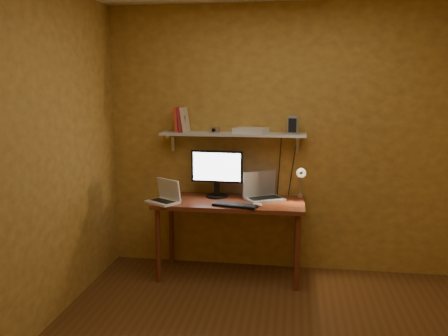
% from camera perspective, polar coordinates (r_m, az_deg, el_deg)
% --- Properties ---
extents(room, '(3.44, 3.24, 2.64)m').
position_cam_1_polar(room, '(3.09, 5.73, -0.02)').
color(room, brown).
rests_on(room, ground).
extents(desk, '(1.40, 0.60, 0.75)m').
position_cam_1_polar(desk, '(4.51, 0.71, -5.01)').
color(desk, maroon).
rests_on(desk, ground).
extents(wall_shelf, '(1.40, 0.25, 0.21)m').
position_cam_1_polar(wall_shelf, '(4.57, 1.06, 4.05)').
color(wall_shelf, silver).
rests_on(wall_shelf, room).
extents(monitor, '(0.51, 0.22, 0.46)m').
position_cam_1_polar(monitor, '(4.59, -0.87, -0.38)').
color(monitor, black).
rests_on(monitor, desk).
extents(laptop, '(0.42, 0.39, 0.26)m').
position_cam_1_polar(laptop, '(4.56, 4.62, -2.87)').
color(laptop, gray).
rests_on(laptop, desk).
extents(netbook, '(0.35, 0.33, 0.22)m').
position_cam_1_polar(netbook, '(4.45, -7.07, -3.38)').
color(netbook, white).
rests_on(netbook, desk).
extents(keyboard, '(0.43, 0.23, 0.02)m').
position_cam_1_polar(keyboard, '(4.28, 1.38, -4.50)').
color(keyboard, black).
rests_on(keyboard, desk).
extents(mouse, '(0.11, 0.08, 0.03)m').
position_cam_1_polar(mouse, '(4.28, 4.02, -4.43)').
color(mouse, white).
rests_on(mouse, desk).
extents(desk_lamp, '(0.09, 0.23, 0.38)m').
position_cam_1_polar(desk_lamp, '(4.53, 9.24, -1.26)').
color(desk_lamp, silver).
rests_on(desk_lamp, desk).
extents(speaker_left, '(0.12, 0.12, 0.17)m').
position_cam_1_polar(speaker_left, '(4.65, -5.26, 5.34)').
color(speaker_left, gray).
rests_on(speaker_left, wall_shelf).
extents(speaker_right, '(0.10, 0.10, 0.17)m').
position_cam_1_polar(speaker_right, '(4.51, 8.29, 5.15)').
color(speaker_right, gray).
rests_on(speaker_right, wall_shelf).
extents(books, '(0.13, 0.17, 0.24)m').
position_cam_1_polar(books, '(4.66, -5.13, 5.83)').
color(books, red).
rests_on(books, wall_shelf).
extents(shelf_camera, '(0.10, 0.06, 0.06)m').
position_cam_1_polar(shelf_camera, '(4.54, -1.16, 4.60)').
color(shelf_camera, silver).
rests_on(shelf_camera, wall_shelf).
extents(router, '(0.35, 0.28, 0.05)m').
position_cam_1_polar(router, '(4.56, 3.25, 4.54)').
color(router, white).
rests_on(router, wall_shelf).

